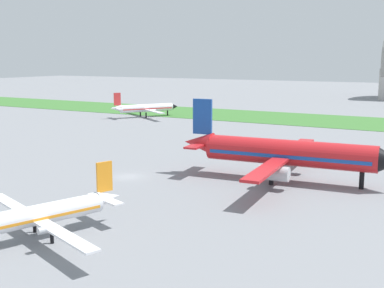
% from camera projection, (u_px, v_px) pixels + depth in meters
% --- Properties ---
extents(ground_plane, '(600.00, 600.00, 0.00)m').
position_uv_depth(ground_plane, '(128.00, 177.00, 70.09)').
color(ground_plane, gray).
extents(grass_taxiway_strip, '(360.00, 28.00, 0.08)m').
position_uv_depth(grass_taxiway_strip, '(295.00, 119.00, 136.59)').
color(grass_taxiway_strip, '#3D7533').
rests_on(grass_taxiway_strip, ground_plane).
extents(airplane_foreground_turboprop, '(20.28, 17.56, 6.34)m').
position_uv_depth(airplane_foreground_turboprop, '(36.00, 215.00, 45.57)').
color(airplane_foreground_turboprop, white).
rests_on(airplane_foreground_turboprop, ground_plane).
extents(airplane_midfield_jet, '(30.06, 30.61, 10.81)m').
position_uv_depth(airplane_midfield_jet, '(284.00, 153.00, 67.09)').
color(airplane_midfield_jet, red).
rests_on(airplane_midfield_jet, ground_plane).
extents(airplane_taxiing_turboprop, '(20.72, 18.17, 7.16)m').
position_uv_depth(airplane_taxiing_turboprop, '(145.00, 108.00, 140.41)').
color(airplane_taxiing_turboprop, white).
rests_on(airplane_taxiing_turboprop, ground_plane).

